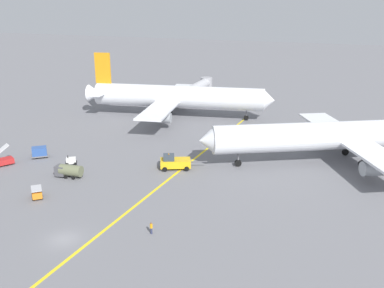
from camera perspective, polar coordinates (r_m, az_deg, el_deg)
ground_plane at (r=61.19m, az=-16.40°, el=-11.90°), size 600.00×600.00×0.00m
taxiway_stripe at (r=66.39m, az=-8.44°, el=-8.79°), size 4.52×119.95×0.01m
airliner_at_gate_left at (r=117.10m, az=-1.98°, el=6.18°), size 50.96×44.36×16.76m
airliner_being_pushed at (r=88.36m, az=18.97°, el=1.04°), size 49.93×37.21×16.19m
pushback_tug at (r=81.41m, az=-2.30°, el=-2.39°), size 8.62×5.16×3.03m
gse_gpu_cart_small at (r=86.65m, az=-15.56°, el=-2.12°), size 2.63×2.49×1.90m
gse_stair_truck_yellow at (r=90.47m, az=-23.81°, el=-2.02°), size 3.98×4.90×4.06m
gse_fuel_bowser_stubby at (r=80.39m, az=-15.89°, el=-3.35°), size 5.07×2.42×2.40m
gse_container_dolly_flat at (r=92.39m, az=-19.36°, el=-0.98°), size 3.86×3.75×2.15m
gse_baggage_cart_trailing at (r=73.95m, az=-19.67°, el=-6.06°), size 3.02×3.07×1.71m
ground_crew_ramp_agent_by_cones at (r=59.89m, az=-5.36°, el=-10.87°), size 0.36×0.36×1.73m
jet_bridge at (r=139.37m, az=0.99°, el=7.55°), size 4.13×20.25×5.86m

